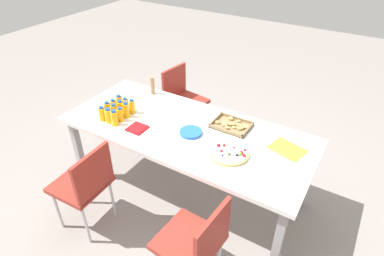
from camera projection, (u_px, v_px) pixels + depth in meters
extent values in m
plane|color=gray|center=(187.00, 190.00, 3.21)|extent=(12.00, 12.00, 0.00)
cube|color=silver|center=(186.00, 130.00, 2.81)|extent=(2.19, 0.93, 0.04)
cube|color=#99999E|center=(79.00, 150.00, 3.18)|extent=(0.06, 0.06, 0.70)
cube|color=#99999E|center=(278.00, 241.00, 2.30)|extent=(0.06, 0.06, 0.70)
cube|color=#99999E|center=(130.00, 114.00, 3.72)|extent=(0.06, 0.06, 0.70)
cube|color=#99999E|center=(307.00, 177.00, 2.85)|extent=(0.06, 0.06, 0.70)
cube|color=maroon|center=(80.00, 184.00, 2.64)|extent=(0.42, 0.42, 0.04)
cube|color=maroon|center=(93.00, 174.00, 2.45)|extent=(0.05, 0.38, 0.38)
cylinder|color=silver|center=(58.00, 211.00, 2.72)|extent=(0.02, 0.02, 0.41)
cylinder|color=silver|center=(86.00, 187.00, 2.95)|extent=(0.02, 0.02, 0.41)
cylinder|color=silver|center=(86.00, 225.00, 2.59)|extent=(0.02, 0.02, 0.41)
cylinder|color=silver|center=(113.00, 199.00, 2.82)|extent=(0.02, 0.02, 0.41)
cube|color=maroon|center=(188.00, 241.00, 2.18)|extent=(0.43, 0.43, 0.04)
cube|color=maroon|center=(212.00, 236.00, 1.99)|extent=(0.06, 0.38, 0.38)
cylinder|color=silver|center=(184.00, 237.00, 2.51)|extent=(0.02, 0.02, 0.41)
cube|color=maroon|center=(187.00, 102.00, 3.75)|extent=(0.45, 0.45, 0.04)
cube|color=maroon|center=(174.00, 83.00, 3.74)|extent=(0.08, 0.38, 0.38)
cylinder|color=silver|center=(205.00, 119.00, 3.91)|extent=(0.02, 0.02, 0.41)
cylinder|color=silver|center=(188.00, 130.00, 3.71)|extent=(0.02, 0.02, 0.41)
cylinder|color=silver|center=(185.00, 110.00, 4.08)|extent=(0.02, 0.02, 0.41)
cylinder|color=silver|center=(168.00, 121.00, 3.87)|extent=(0.02, 0.02, 0.41)
cylinder|color=#FAAB14|center=(102.00, 114.00, 2.87)|extent=(0.06, 0.06, 0.12)
cylinder|color=blue|center=(101.00, 108.00, 2.84)|extent=(0.04, 0.04, 0.02)
cylinder|color=#F9AF14|center=(108.00, 116.00, 2.85)|extent=(0.06, 0.06, 0.12)
cylinder|color=blue|center=(107.00, 109.00, 2.81)|extent=(0.04, 0.04, 0.02)
cylinder|color=#FAAC14|center=(114.00, 119.00, 2.81)|extent=(0.06, 0.06, 0.13)
cylinder|color=blue|center=(113.00, 111.00, 2.77)|extent=(0.04, 0.04, 0.02)
cylinder|color=#F9AB14|center=(108.00, 110.00, 2.93)|extent=(0.06, 0.06, 0.13)
cylinder|color=blue|center=(106.00, 103.00, 2.88)|extent=(0.04, 0.04, 0.02)
cylinder|color=#F9AC14|center=(114.00, 112.00, 2.90)|extent=(0.06, 0.06, 0.13)
cylinder|color=blue|center=(113.00, 105.00, 2.85)|extent=(0.04, 0.04, 0.02)
cylinder|color=#FAAB14|center=(120.00, 115.00, 2.87)|extent=(0.06, 0.06, 0.12)
cylinder|color=blue|center=(119.00, 108.00, 2.83)|extent=(0.04, 0.04, 0.02)
cylinder|color=#FAAE14|center=(114.00, 107.00, 2.98)|extent=(0.06, 0.06, 0.12)
cylinder|color=blue|center=(113.00, 100.00, 2.94)|extent=(0.04, 0.04, 0.02)
cylinder|color=#F9AD14|center=(121.00, 108.00, 2.95)|extent=(0.06, 0.06, 0.13)
cylinder|color=blue|center=(120.00, 101.00, 2.91)|extent=(0.04, 0.04, 0.02)
cylinder|color=#F9AD14|center=(126.00, 111.00, 2.92)|extent=(0.06, 0.06, 0.13)
cylinder|color=blue|center=(125.00, 103.00, 2.87)|extent=(0.04, 0.04, 0.02)
cylinder|color=#FAAC14|center=(119.00, 103.00, 3.04)|extent=(0.06, 0.06, 0.13)
cylinder|color=blue|center=(118.00, 96.00, 3.00)|extent=(0.04, 0.04, 0.02)
cylinder|color=#F9AB14|center=(126.00, 105.00, 3.01)|extent=(0.06, 0.06, 0.12)
cylinder|color=blue|center=(125.00, 99.00, 2.97)|extent=(0.04, 0.04, 0.02)
cylinder|color=#FAAD14|center=(132.00, 107.00, 2.97)|extent=(0.05, 0.05, 0.13)
cylinder|color=blue|center=(131.00, 100.00, 2.93)|extent=(0.03, 0.03, 0.02)
cylinder|color=tan|center=(229.00, 153.00, 2.50)|extent=(0.31, 0.31, 0.02)
cylinder|color=white|center=(229.00, 152.00, 2.49)|extent=(0.29, 0.29, 0.01)
sphere|color=#1E1947|center=(222.00, 155.00, 2.44)|extent=(0.02, 0.02, 0.02)
sphere|color=red|center=(234.00, 148.00, 2.52)|extent=(0.02, 0.02, 0.02)
sphere|color=red|center=(244.00, 155.00, 2.44)|extent=(0.03, 0.03, 0.03)
sphere|color=red|center=(218.00, 145.00, 2.54)|extent=(0.03, 0.03, 0.03)
sphere|color=#1E1947|center=(237.00, 155.00, 2.44)|extent=(0.02, 0.02, 0.02)
sphere|color=#66B238|center=(240.00, 154.00, 2.45)|extent=(0.03, 0.03, 0.03)
sphere|color=#66B238|center=(229.00, 155.00, 2.45)|extent=(0.02, 0.02, 0.02)
sphere|color=red|center=(219.00, 145.00, 2.54)|extent=(0.03, 0.03, 0.03)
sphere|color=red|center=(241.00, 152.00, 2.47)|extent=(0.03, 0.03, 0.03)
sphere|color=red|center=(224.00, 145.00, 2.54)|extent=(0.02, 0.02, 0.02)
sphere|color=#1E1947|center=(229.00, 154.00, 2.46)|extent=(0.02, 0.02, 0.02)
sphere|color=#66B238|center=(239.00, 154.00, 2.45)|extent=(0.02, 0.02, 0.02)
sphere|color=red|center=(221.00, 151.00, 2.49)|extent=(0.02, 0.02, 0.02)
sphere|color=red|center=(245.00, 150.00, 2.50)|extent=(0.02, 0.02, 0.02)
cube|color=olive|center=(231.00, 126.00, 2.82)|extent=(0.32, 0.24, 0.01)
cube|color=olive|center=(225.00, 131.00, 2.73)|extent=(0.32, 0.01, 0.03)
cube|color=olive|center=(237.00, 119.00, 2.89)|extent=(0.32, 0.01, 0.03)
cube|color=olive|center=(215.00, 120.00, 2.88)|extent=(0.01, 0.24, 0.03)
cube|color=olive|center=(248.00, 130.00, 2.75)|extent=(0.01, 0.24, 0.03)
ellipsoid|color=tan|center=(234.00, 127.00, 2.78)|extent=(0.04, 0.03, 0.02)
ellipsoid|color=tan|center=(239.00, 121.00, 2.86)|extent=(0.04, 0.03, 0.02)
ellipsoid|color=tan|center=(246.00, 127.00, 2.77)|extent=(0.06, 0.04, 0.03)
ellipsoid|color=tan|center=(225.00, 123.00, 2.82)|extent=(0.06, 0.04, 0.03)
ellipsoid|color=tan|center=(230.00, 124.00, 2.82)|extent=(0.04, 0.03, 0.02)
ellipsoid|color=tan|center=(225.00, 125.00, 2.80)|extent=(0.05, 0.04, 0.03)
ellipsoid|color=tan|center=(241.00, 125.00, 2.80)|extent=(0.05, 0.03, 0.03)
ellipsoid|color=tan|center=(218.00, 122.00, 2.84)|extent=(0.05, 0.03, 0.03)
ellipsoid|color=tan|center=(233.00, 124.00, 2.81)|extent=(0.05, 0.04, 0.03)
ellipsoid|color=tan|center=(239.00, 129.00, 2.76)|extent=(0.04, 0.03, 0.02)
ellipsoid|color=tan|center=(241.00, 128.00, 2.77)|extent=(0.04, 0.03, 0.03)
ellipsoid|color=tan|center=(227.00, 128.00, 2.77)|extent=(0.04, 0.03, 0.03)
ellipsoid|color=tan|center=(231.00, 118.00, 2.89)|extent=(0.05, 0.04, 0.03)
cylinder|color=blue|center=(191.00, 133.00, 2.73)|extent=(0.19, 0.19, 0.00)
cylinder|color=blue|center=(191.00, 133.00, 2.73)|extent=(0.19, 0.19, 0.00)
cylinder|color=blue|center=(191.00, 132.00, 2.73)|extent=(0.19, 0.19, 0.00)
cylinder|color=blue|center=(191.00, 132.00, 2.73)|extent=(0.19, 0.19, 0.00)
cylinder|color=blue|center=(191.00, 131.00, 2.72)|extent=(0.19, 0.19, 0.00)
cube|color=red|center=(137.00, 128.00, 2.78)|extent=(0.15, 0.15, 0.02)
cylinder|color=#9E7A56|center=(152.00, 86.00, 3.27)|extent=(0.04, 0.04, 0.19)
cube|color=yellow|center=(287.00, 149.00, 2.55)|extent=(0.30, 0.26, 0.01)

